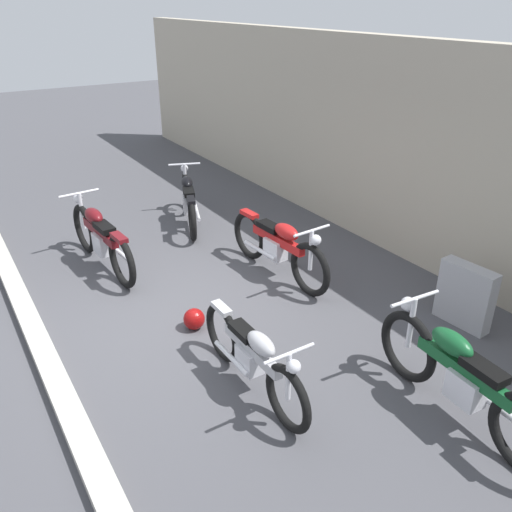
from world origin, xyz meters
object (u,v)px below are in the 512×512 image
(motorcycle_red, at_px, (278,246))
(motorcycle_silver, at_px, (253,357))
(helmet, at_px, (194,319))
(motorcycle_black, at_px, (189,200))
(stone_marker, at_px, (465,296))
(motorcycle_green, at_px, (461,378))
(motorcycle_maroon, at_px, (101,238))

(motorcycle_red, height_order, motorcycle_silver, motorcycle_red)
(helmet, bearing_deg, motorcycle_black, 155.10)
(stone_marker, distance_m, motorcycle_red, 2.57)
(motorcycle_red, height_order, motorcycle_green, motorcycle_green)
(helmet, xyz_separation_m, motorcycle_red, (-0.59, 1.65, 0.33))
(motorcycle_maroon, bearing_deg, motorcycle_green, -163.60)
(motorcycle_maroon, xyz_separation_m, motorcycle_silver, (3.55, 0.43, -0.06))
(stone_marker, xyz_separation_m, motorcycle_maroon, (-3.89, -3.27, 0.08))
(stone_marker, xyz_separation_m, motorcycle_green, (1.03, -1.40, 0.07))
(stone_marker, relative_size, motorcycle_black, 0.41)
(motorcycle_red, bearing_deg, helmet, -74.17)
(stone_marker, height_order, motorcycle_red, motorcycle_red)
(motorcycle_green, bearing_deg, motorcycle_maroon, 24.76)
(helmet, height_order, motorcycle_silver, motorcycle_silver)
(stone_marker, relative_size, motorcycle_red, 0.37)
(helmet, distance_m, motorcycle_black, 3.36)
(helmet, relative_size, motorcycle_green, 0.12)
(motorcycle_red, bearing_deg, motorcycle_black, -178.25)
(stone_marker, bearing_deg, motorcycle_black, -162.96)
(motorcycle_silver, bearing_deg, motorcycle_green, 46.70)
(helmet, distance_m, motorcycle_maroon, 2.27)
(motorcycle_green, bearing_deg, stone_marker, -49.58)
(motorcycle_green, relative_size, motorcycle_maroon, 0.99)
(helmet, bearing_deg, motorcycle_silver, 0.36)
(motorcycle_green, height_order, motorcycle_black, motorcycle_green)
(motorcycle_black, bearing_deg, motorcycle_maroon, 135.49)
(motorcycle_red, relative_size, motorcycle_maroon, 0.98)
(helmet, relative_size, motorcycle_red, 0.12)
(motorcycle_black, bearing_deg, motorcycle_green, -158.41)
(motorcycle_red, xyz_separation_m, motorcycle_green, (3.30, -0.20, 0.01))
(motorcycle_red, height_order, motorcycle_black, motorcycle_red)
(motorcycle_maroon, bearing_deg, motorcycle_black, -70.06)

